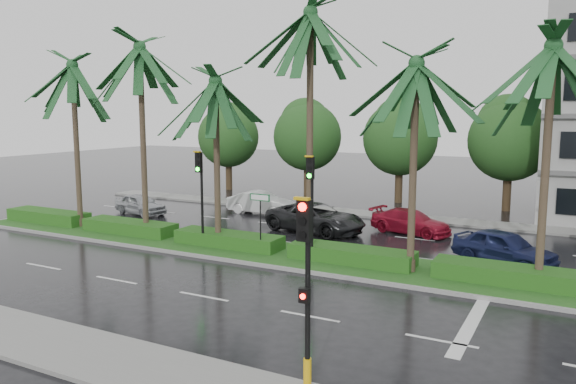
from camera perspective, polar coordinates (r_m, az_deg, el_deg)
The scene contains 17 objects.
ground at distance 23.64m, azimuth -1.31°, elevation -7.12°, with size 120.00×120.00×0.00m, color black.
near_sidewalk at distance 16.00m, azimuth -20.05°, elevation -15.06°, with size 40.00×2.40×0.12m, color slate.
far_sidewalk at distance 34.35m, azimuth 8.48°, elevation -2.26°, with size 40.00×2.00×0.12m, color slate.
median at distance 24.47m, azimuth -0.17°, elevation -6.40°, with size 36.00×4.00×0.15m.
hedge at distance 24.38m, azimuth -0.17°, elevation -5.55°, with size 35.20×1.40×0.60m.
lane_markings at distance 21.99m, azimuth 5.13°, elevation -8.31°, with size 34.00×13.06×0.01m.
palm_row at distance 24.37m, azimuth -2.82°, elevation 12.35°, with size 26.30×4.20×10.86m.
signal_near at distance 12.28m, azimuth 1.84°, elevation -9.55°, with size 0.34×0.45×4.36m.
signal_median_left at distance 25.44m, azimuth -8.90°, elevation 0.77°, with size 0.34×0.42×4.36m.
signal_median_right at distance 22.61m, azimuth 2.35°, elevation -0.06°, with size 0.34×0.42×4.36m.
street_sign at distance 24.07m, azimuth -2.85°, elevation -1.67°, with size 0.95×0.09×2.60m.
bg_trees at distance 39.22m, azimuth 11.00°, elevation 5.64°, with size 32.74×5.08×7.34m.
car_silver at distance 35.42m, azimuth -14.78°, elevation -1.19°, with size 3.70×1.49×1.26m, color #ABAEB3.
car_white at distance 34.50m, azimuth -2.77°, elevation -1.09°, with size 4.12×1.44×1.36m, color silver.
car_darkgrey at distance 29.28m, azimuth 2.83°, elevation -2.63°, with size 5.40×2.49×1.50m, color black.
car_red at distance 29.56m, azimuth 12.36°, elevation -2.97°, with size 4.25×1.73×1.23m, color maroon.
car_blue at distance 24.68m, azimuth 21.10°, elevation -5.30°, with size 4.23×1.70×1.44m, color #1A214E.
Camera 1 is at (11.11, -19.91, 6.25)m, focal length 35.00 mm.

